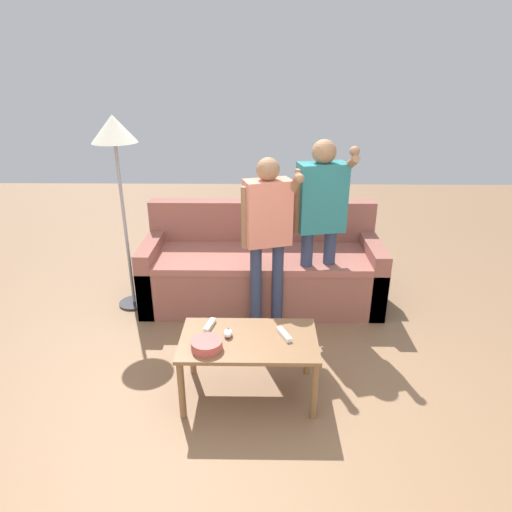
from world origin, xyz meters
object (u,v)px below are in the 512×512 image
object	(u,v)px
game_remote_wand_near	(210,325)
game_remote_wand_far	(284,334)
coffee_table	(249,347)
floor_lamp	(115,142)
player_right	(321,211)
snack_bowl	(207,345)
game_remote_nunchuk	(228,333)
couch	(262,268)
player_center	(268,226)

from	to	relation	value
game_remote_wand_near	game_remote_wand_far	size ratio (longest dim) A/B	0.97
game_remote_wand_far	coffee_table	bearing A→B (deg)	-172.56
floor_lamp	game_remote_wand_near	size ratio (longest dim) A/B	11.01
player_right	game_remote_wand_far	world-z (taller)	player_right
floor_lamp	snack_bowl	bearing A→B (deg)	-57.54
game_remote_nunchuk	coffee_table	bearing A→B (deg)	-11.69
coffee_table	snack_bowl	xyz separation A→B (m)	(-0.26, -0.12, 0.09)
game_remote_wand_near	player_right	bearing A→B (deg)	47.92
couch	player_right	world-z (taller)	player_right
game_remote_nunchuk	game_remote_wand_far	distance (m)	0.37
game_remote_nunchuk	floor_lamp	size ratio (longest dim) A/B	0.05
game_remote_nunchuk	game_remote_wand_near	distance (m)	0.17
floor_lamp	player_right	size ratio (longest dim) A/B	1.10
coffee_table	snack_bowl	world-z (taller)	snack_bowl
player_center	snack_bowl	bearing A→B (deg)	-110.97
couch	floor_lamp	bearing A→B (deg)	-173.35
snack_bowl	game_remote_wand_far	world-z (taller)	snack_bowl
couch	player_center	size ratio (longest dim) A/B	1.49
couch	game_remote_wand_far	bearing A→B (deg)	-83.69
game_remote_wand_far	player_right	bearing A→B (deg)	72.08
game_remote_wand_near	snack_bowl	bearing A→B (deg)	-87.67
coffee_table	floor_lamp	world-z (taller)	floor_lamp
game_remote_nunchuk	game_remote_wand_far	xyz separation A→B (m)	(0.37, 0.00, -0.01)
game_remote_nunchuk	floor_lamp	world-z (taller)	floor_lamp
player_center	game_remote_wand_far	bearing A→B (deg)	-83.04
game_remote_wand_near	floor_lamp	bearing A→B (deg)	127.69
couch	floor_lamp	distance (m)	1.70
floor_lamp	game_remote_wand_far	world-z (taller)	floor_lamp
snack_bowl	player_center	size ratio (longest dim) A/B	0.14
coffee_table	snack_bowl	distance (m)	0.30
game_remote_nunchuk	game_remote_wand_near	size ratio (longest dim) A/B	0.56
game_remote_nunchuk	snack_bowl	bearing A→B (deg)	-130.19
coffee_table	game_remote_nunchuk	xyz separation A→B (m)	(-0.14, 0.03, 0.09)
snack_bowl	game_remote_nunchuk	xyz separation A→B (m)	(0.12, 0.15, -0.01)
snack_bowl	player_right	world-z (taller)	player_right
couch	floor_lamp	size ratio (longest dim) A/B	1.26
snack_bowl	game_remote_wand_near	xyz separation A→B (m)	(-0.01, 0.25, -0.01)
floor_lamp	player_right	bearing A→B (deg)	-6.28
game_remote_wand_far	snack_bowl	bearing A→B (deg)	-163.26
snack_bowl	game_remote_wand_far	size ratio (longest dim) A/B	1.22
couch	game_remote_wand_far	xyz separation A→B (m)	(0.15, -1.35, 0.14)
coffee_table	player_right	distance (m)	1.34
game_remote_nunchuk	game_remote_wand_near	bearing A→B (deg)	140.68
snack_bowl	floor_lamp	world-z (taller)	floor_lamp
floor_lamp	player_right	distance (m)	1.78
player_right	player_center	xyz separation A→B (m)	(-0.44, -0.17, -0.07)
snack_bowl	game_remote_wand_near	bearing A→B (deg)	92.33
couch	game_remote_wand_near	world-z (taller)	couch
coffee_table	player_center	xyz separation A→B (m)	(0.13, 0.89, 0.53)
player_center	game_remote_wand_near	xyz separation A→B (m)	(-0.40, -0.75, -0.45)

